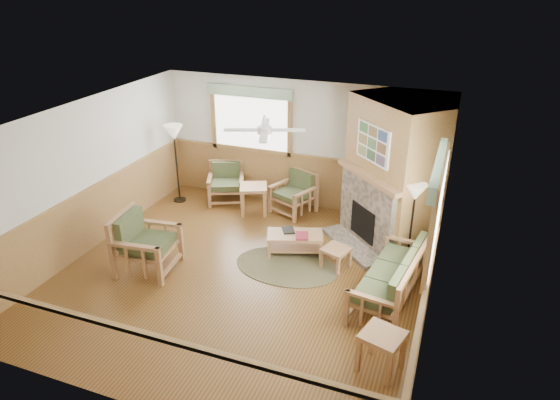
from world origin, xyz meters
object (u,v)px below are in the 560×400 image
(sofa, at_px, (391,276))
(floor_lamp_left, at_px, (177,164))
(armchair_back_right, at_px, (293,194))
(end_table_sofa, at_px, (381,351))
(coffee_table, at_px, (295,243))
(floor_lamp_right, at_px, (411,226))
(armchair_left, at_px, (147,243))
(armchair_back_left, at_px, (226,183))
(footstool, at_px, (335,258))
(end_table_chairs, at_px, (254,199))

(sofa, height_order, floor_lamp_left, floor_lamp_left)
(armchair_back_right, height_order, end_table_sofa, armchair_back_right)
(sofa, height_order, armchair_back_right, sofa)
(coffee_table, bearing_deg, end_table_sofa, -69.14)
(sofa, relative_size, end_table_sofa, 3.35)
(sofa, height_order, floor_lamp_right, floor_lamp_right)
(armchair_left, bearing_deg, floor_lamp_left, 13.80)
(armchair_left, height_order, end_table_sofa, armchair_left)
(floor_lamp_left, bearing_deg, armchair_left, -69.62)
(armchair_back_left, relative_size, armchair_back_right, 0.99)
(footstool, bearing_deg, armchair_back_left, 148.98)
(sofa, relative_size, footstool, 4.45)
(armchair_back_left, relative_size, end_table_chairs, 1.37)
(end_table_chairs, xyz_separation_m, end_table_sofa, (3.31, -3.60, -0.03))
(sofa, relative_size, armchair_left, 1.85)
(footstool, bearing_deg, floor_lamp_right, 21.60)
(armchair_left, xyz_separation_m, coffee_table, (2.17, 1.37, -0.31))
(sofa, height_order, armchair_left, armchair_left)
(armchair_back_right, bearing_deg, end_table_sofa, -34.36)
(armchair_left, relative_size, end_table_chairs, 1.65)
(end_table_chairs, xyz_separation_m, floor_lamp_left, (-1.79, -0.02, 0.56))
(end_table_chairs, relative_size, end_table_sofa, 1.10)
(end_table_sofa, relative_size, floor_lamp_right, 0.36)
(coffee_table, xyz_separation_m, end_table_chairs, (-1.34, 1.26, 0.11))
(coffee_table, bearing_deg, sofa, -42.60)
(sofa, relative_size, armchair_back_left, 2.22)
(armchair_back_right, relative_size, end_table_chairs, 1.38)
(armchair_back_right, xyz_separation_m, coffee_table, (0.58, -1.58, -0.23))
(floor_lamp_left, bearing_deg, floor_lamp_right, -10.78)
(coffee_table, bearing_deg, floor_lamp_right, -11.33)
(coffee_table, height_order, floor_lamp_right, floor_lamp_right)
(armchair_back_right, height_order, end_table_chairs, armchair_back_right)
(armchair_back_left, bearing_deg, end_table_sofa, -66.70)
(armchair_back_right, distance_m, end_table_chairs, 0.84)
(armchair_back_left, bearing_deg, coffee_table, -59.46)
(armchair_left, height_order, floor_lamp_right, floor_lamp_right)
(armchair_back_left, relative_size, footstool, 2.00)
(armchair_back_right, height_order, armchair_left, armchair_left)
(sofa, height_order, armchair_back_left, sofa)
(coffee_table, relative_size, end_table_chairs, 1.60)
(armchair_back_right, distance_m, floor_lamp_right, 2.89)
(footstool, bearing_deg, armchair_left, -158.36)
(armchair_left, distance_m, end_table_sofa, 4.25)
(armchair_back_right, bearing_deg, floor_lamp_left, -149.69)
(footstool, bearing_deg, armchair_back_right, 128.03)
(sofa, relative_size, floor_lamp_left, 1.08)
(armchair_back_right, relative_size, coffee_table, 0.86)
(floor_lamp_left, bearing_deg, footstool, -19.94)
(armchair_back_right, distance_m, coffee_table, 1.70)
(floor_lamp_right, bearing_deg, end_table_sofa, -90.00)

